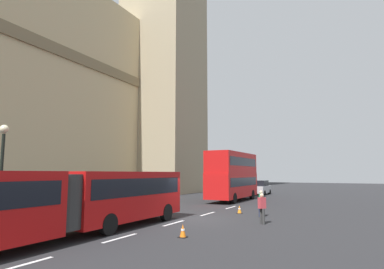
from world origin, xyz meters
TOP-DOWN VIEW (x-y plane):
  - ground_plane at (0.00, 0.00)m, footprint 160.00×160.00m
  - lane_centre_marking at (-4.14, 0.00)m, footprint 25.20×0.16m
  - articulated_bus at (-8.30, 1.99)m, footprint 16.90×2.54m
  - double_decker_bus at (13.39, 2.00)m, footprint 9.07×2.54m
  - sedan_lead at (23.67, 1.91)m, footprint 4.40×1.86m
  - traffic_cone_west at (-5.06, -2.36)m, footprint 0.36×0.36m
  - traffic_cone_middle at (4.00, -1.88)m, footprint 0.36×0.36m
  - street_lamp at (-7.90, 6.50)m, footprint 0.44×0.44m
  - pedestrian_near_cones at (0.15, -4.53)m, footprint 0.47×0.43m
  - pedestrian_by_kerb at (3.04, -3.71)m, footprint 0.43×0.36m

SIDE VIEW (x-z plane):
  - ground_plane at x=0.00m, z-range 0.00..0.00m
  - lane_centre_marking at x=-4.14m, z-range 0.00..0.01m
  - traffic_cone_west at x=-5.06m, z-range -0.01..0.57m
  - traffic_cone_middle at x=4.00m, z-range -0.01..0.57m
  - pedestrian_near_cones at x=0.15m, z-range 0.07..1.76m
  - pedestrian_by_kerb at x=3.04m, z-range 0.07..1.76m
  - sedan_lead at x=23.67m, z-range -0.01..1.84m
  - articulated_bus at x=-8.30m, z-range 0.30..3.20m
  - double_decker_bus at x=13.39m, z-range 0.26..5.16m
  - street_lamp at x=-7.90m, z-range 0.42..5.69m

